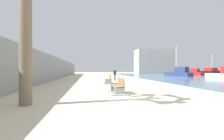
{
  "coord_description": "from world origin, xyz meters",
  "views": [
    {
      "loc": [
        -2.42,
        -8.43,
        1.52
      ],
      "look_at": [
        0.71,
        13.98,
        1.42
      ],
      "focal_mm": 27.09,
      "sensor_mm": 36.0,
      "label": 1
    }
  ],
  "objects_px": {
    "bench_far": "(108,81)",
    "boat_far_right": "(212,72)",
    "bench_near": "(118,90)",
    "person_walking": "(115,74)",
    "boat_far_left": "(208,72)",
    "boat_nearest": "(189,73)",
    "boat_distant": "(178,73)"
  },
  "relations": [
    {
      "from": "person_walking",
      "to": "boat_distant",
      "type": "bearing_deg",
      "value": 36.99
    },
    {
      "from": "bench_far",
      "to": "boat_far_right",
      "type": "distance_m",
      "value": 47.96
    },
    {
      "from": "boat_distant",
      "to": "person_walking",
      "type": "bearing_deg",
      "value": -143.01
    },
    {
      "from": "boat_far_right",
      "to": "boat_distant",
      "type": "relative_size",
      "value": 0.92
    },
    {
      "from": "person_walking",
      "to": "boat_nearest",
      "type": "relative_size",
      "value": 0.2
    },
    {
      "from": "bench_far",
      "to": "boat_far_left",
      "type": "xyz_separation_m",
      "value": [
        30.23,
        24.19,
        0.51
      ]
    },
    {
      "from": "boat_nearest",
      "to": "boat_distant",
      "type": "distance_m",
      "value": 9.82
    },
    {
      "from": "boat_far_right",
      "to": "boat_far_left",
      "type": "bearing_deg",
      "value": -135.0
    },
    {
      "from": "boat_far_left",
      "to": "boat_far_right",
      "type": "bearing_deg",
      "value": 45.0
    },
    {
      "from": "boat_far_right",
      "to": "boat_nearest",
      "type": "xyz_separation_m",
      "value": [
        -12.93,
        -7.58,
        -0.09
      ]
    },
    {
      "from": "bench_near",
      "to": "person_walking",
      "type": "height_order",
      "value": "person_walking"
    },
    {
      "from": "bench_near",
      "to": "boat_far_left",
      "type": "height_order",
      "value": "boat_far_left"
    },
    {
      "from": "bench_near",
      "to": "person_walking",
      "type": "bearing_deg",
      "value": 81.94
    },
    {
      "from": "bench_far",
      "to": "boat_far_left",
      "type": "bearing_deg",
      "value": 38.67
    },
    {
      "from": "boat_far_left",
      "to": "bench_far",
      "type": "bearing_deg",
      "value": -141.33
    },
    {
      "from": "person_walking",
      "to": "bench_far",
      "type": "bearing_deg",
      "value": -107.6
    },
    {
      "from": "bench_far",
      "to": "person_walking",
      "type": "distance_m",
      "value": 4.61
    },
    {
      "from": "bench_far",
      "to": "boat_distant",
      "type": "distance_m",
      "value": 23.46
    },
    {
      "from": "person_walking",
      "to": "boat_far_left",
      "type": "relative_size",
      "value": 0.23
    },
    {
      "from": "boat_far_right",
      "to": "boat_far_left",
      "type": "distance_m",
      "value": 9.28
    },
    {
      "from": "person_walking",
      "to": "boat_far_right",
      "type": "distance_m",
      "value": 44.18
    },
    {
      "from": "person_walking",
      "to": "boat_distant",
      "type": "relative_size",
      "value": 0.21
    },
    {
      "from": "bench_near",
      "to": "boat_distant",
      "type": "relative_size",
      "value": 0.28
    },
    {
      "from": "boat_far_right",
      "to": "person_walking",
      "type": "bearing_deg",
      "value": -143.29
    },
    {
      "from": "bench_near",
      "to": "bench_far",
      "type": "distance_m",
      "value": 7.24
    },
    {
      "from": "bench_near",
      "to": "boat_far_left",
      "type": "xyz_separation_m",
      "value": [
        30.49,
        31.43,
        0.51
      ]
    },
    {
      "from": "boat_far_right",
      "to": "boat_far_left",
      "type": "xyz_separation_m",
      "value": [
        -6.57,
        -6.56,
        0.01
      ]
    },
    {
      "from": "boat_nearest",
      "to": "boat_distant",
      "type": "xyz_separation_m",
      "value": [
        -6.84,
        -7.05,
        0.12
      ]
    },
    {
      "from": "bench_near",
      "to": "bench_far",
      "type": "relative_size",
      "value": 1.0
    },
    {
      "from": "bench_far",
      "to": "person_walking",
      "type": "xyz_separation_m",
      "value": [
        1.38,
        4.34,
        0.68
      ]
    },
    {
      "from": "boat_far_right",
      "to": "bench_far",
      "type": "bearing_deg",
      "value": -140.11
    },
    {
      "from": "person_walking",
      "to": "boat_distant",
      "type": "distance_m",
      "value": 19.59
    }
  ]
}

